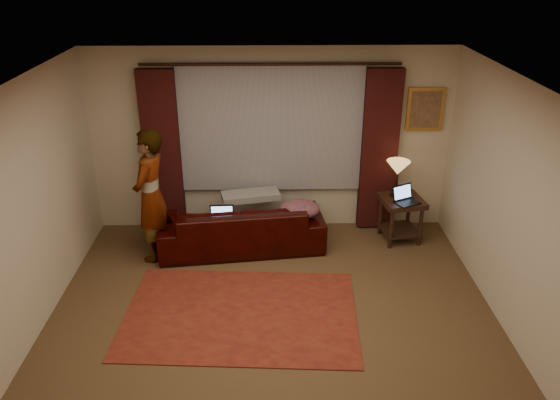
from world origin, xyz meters
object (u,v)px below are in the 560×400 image
object	(u,v)px
laptop_sofa	(222,218)
person	(151,196)
tiffany_lamp	(397,179)
laptop_table	(408,195)
sofa	(241,218)
end_table	(400,219)

from	to	relation	value
laptop_sofa	person	xyz separation A→B (m)	(-0.88, -0.01, 0.32)
tiffany_lamp	laptop_table	world-z (taller)	tiffany_lamp
sofa	laptop_sofa	world-z (taller)	sofa
laptop_table	person	size ratio (longest dim) A/B	0.19
sofa	laptop_sofa	bearing A→B (deg)	34.52
laptop_table	sofa	bearing A→B (deg)	153.69
end_table	tiffany_lamp	xyz separation A→B (m)	(-0.08, 0.10, 0.57)
laptop_sofa	end_table	world-z (taller)	laptop_sofa
sofa	laptop_table	size ratio (longest dim) A/B	6.50
laptop_sofa	laptop_table	distance (m)	2.49
tiffany_lamp	person	bearing A→B (deg)	-171.36
sofa	end_table	size ratio (longest dim) A/B	3.49
end_table	person	xyz separation A→B (m)	(-3.32, -0.40, 0.57)
laptop_table	tiffany_lamp	bearing A→B (deg)	86.75
laptop_sofa	tiffany_lamp	xyz separation A→B (m)	(2.37, 0.48, 0.33)
sofa	laptop_table	distance (m)	2.26
sofa	laptop_table	world-z (taller)	sofa
end_table	laptop_table	world-z (taller)	laptop_table
tiffany_lamp	person	distance (m)	3.28
person	sofa	bearing A→B (deg)	113.81
laptop_sofa	person	distance (m)	0.94
end_table	laptop_table	bearing A→B (deg)	-78.05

